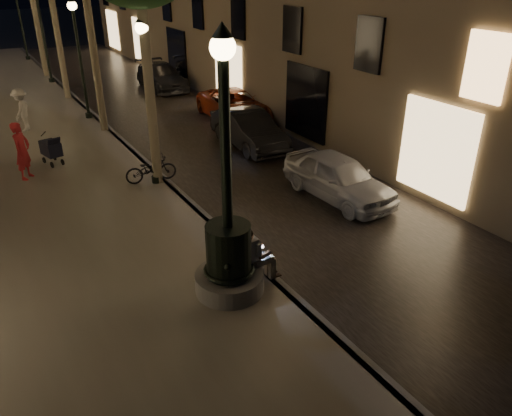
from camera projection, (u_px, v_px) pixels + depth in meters
ground at (103, 127)px, 20.76m from camera, size 120.00×120.00×0.00m
cobble_lane at (171, 116)px, 22.13m from camera, size 6.00×45.00×0.02m
curb_strip at (103, 125)px, 20.71m from camera, size 0.25×45.00×0.20m
fountain_lamppost at (228, 248)px, 9.79m from camera, size 1.40×1.40×5.21m
seated_man_laptop at (255, 253)px, 10.21m from camera, size 0.91×0.31×1.28m
lamp_curb_a at (147, 82)px, 13.80m from camera, size 0.36×0.36×4.81m
lamp_curb_b at (78, 44)px, 19.93m from camera, size 0.36×0.36×4.81m
lamp_curb_c at (41, 24)px, 26.07m from camera, size 0.36×0.36×4.81m
lamp_curb_d at (19, 11)px, 32.20m from camera, size 0.36×0.36×4.81m
stroller at (51, 149)px, 16.24m from camera, size 0.61×1.08×1.08m
car_front at (338, 177)px, 14.38m from camera, size 1.70×3.85×1.29m
car_second at (249, 129)px, 18.32m from camera, size 1.64×4.11×1.33m
car_third at (234, 105)px, 21.42m from camera, size 2.50×4.70×1.26m
car_rear at (162, 76)px, 26.67m from camera, size 1.94×4.51×1.29m
pedestrian_red at (22, 151)px, 15.06m from camera, size 0.73×0.77×1.77m
pedestrian_white at (21, 110)px, 19.36m from camera, size 1.04×1.23×1.65m
bicycle at (151, 169)px, 15.04m from camera, size 1.59×0.73×0.81m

